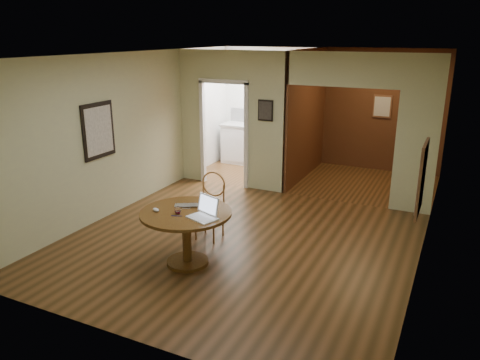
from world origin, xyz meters
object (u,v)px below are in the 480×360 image
at_px(dining_table, 186,225).
at_px(chair, 211,202).
at_px(closed_laptop, 187,207).
at_px(open_laptop, 205,212).

distance_m(dining_table, chair, 0.94).
xyz_separation_m(chair, closed_laptop, (0.08, -0.80, 0.21)).
xyz_separation_m(dining_table, open_laptop, (0.32, -0.05, 0.26)).
distance_m(dining_table, open_laptop, 0.42).
bearing_deg(dining_table, chair, 98.79).
bearing_deg(dining_table, open_laptop, -8.94).
xyz_separation_m(chair, open_laptop, (0.46, -0.98, 0.26)).
xyz_separation_m(dining_table, closed_laptop, (-0.07, 0.13, 0.21)).
distance_m(chair, open_laptop, 1.11).
relative_size(chair, closed_laptop, 3.10).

